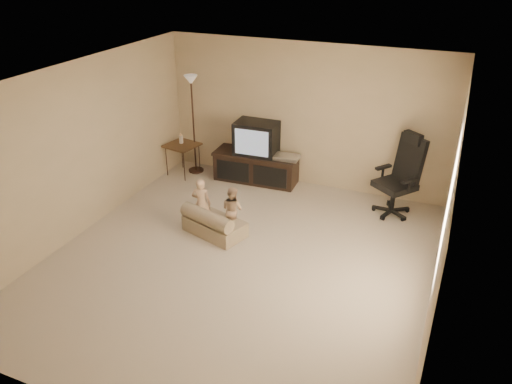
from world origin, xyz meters
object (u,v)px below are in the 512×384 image
(floor_lamp, at_px, (192,103))
(office_chair, at_px, (398,186))
(toddler_left, at_px, (201,203))
(child_sofa, at_px, (213,224))
(tv_stand, at_px, (257,157))
(toddler_right, at_px, (232,209))
(side_table, at_px, (182,145))

(floor_lamp, bearing_deg, office_chair, -2.75)
(office_chair, distance_m, toddler_left, 3.11)
(toddler_left, bearing_deg, floor_lamp, -70.16)
(child_sofa, distance_m, toddler_left, 0.37)
(tv_stand, height_order, child_sofa, tv_stand)
(toddler_right, bearing_deg, tv_stand, -62.87)
(side_table, xyz_separation_m, toddler_right, (1.72, -1.49, -0.22))
(toddler_right, bearing_deg, office_chair, -129.19)
(side_table, distance_m, floor_lamp, 0.80)
(tv_stand, height_order, toddler_right, tv_stand)
(child_sofa, xyz_separation_m, toddler_right, (0.22, 0.23, 0.18))
(tv_stand, distance_m, side_table, 1.41)
(toddler_right, bearing_deg, side_table, -24.85)
(office_chair, relative_size, side_table, 1.65)
(child_sofa, bearing_deg, toddler_left, 167.61)
(child_sofa, relative_size, toddler_right, 1.41)
(tv_stand, bearing_deg, toddler_right, -81.66)
(office_chair, distance_m, side_table, 3.91)
(floor_lamp, xyz_separation_m, toddler_left, (1.10, -1.79, -0.93))
(office_chair, xyz_separation_m, floor_lamp, (-3.76, 0.18, 0.86))
(toddler_right, bearing_deg, toddler_left, 26.81)
(tv_stand, bearing_deg, side_table, -171.44)
(side_table, height_order, floor_lamp, floor_lamp)
(tv_stand, xyz_separation_m, side_table, (-1.38, -0.28, 0.11))
(office_chair, distance_m, toddler_right, 2.67)
(toddler_left, height_order, toddler_right, toddler_left)
(tv_stand, relative_size, office_chair, 1.19)
(child_sofa, distance_m, toddler_right, 0.37)
(floor_lamp, height_order, toddler_right, floor_lamp)
(toddler_left, bearing_deg, side_table, -63.50)
(office_chair, xyz_separation_m, side_table, (-3.91, -0.02, 0.10))
(side_table, relative_size, floor_lamp, 0.44)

